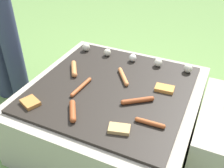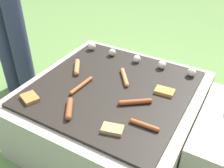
{
  "view_description": "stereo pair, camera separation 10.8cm",
  "coord_description": "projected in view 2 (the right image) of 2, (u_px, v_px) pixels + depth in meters",
  "views": [
    {
      "loc": [
        0.51,
        -1.11,
        1.26
      ],
      "look_at": [
        0.0,
        0.0,
        0.41
      ],
      "focal_mm": 42.0,
      "sensor_mm": 36.0,
      "label": 1
    },
    {
      "loc": [
        0.61,
        -1.06,
        1.26
      ],
      "look_at": [
        0.0,
        0.0,
        0.41
      ],
      "focal_mm": 42.0,
      "sensor_mm": 36.0,
      "label": 2
    }
  ],
  "objects": [
    {
      "name": "ground_plane",
      "position": [
        112.0,
        135.0,
        1.72
      ],
      "size": [
        14.0,
        14.0,
        0.0
      ],
      "primitive_type": "plane",
      "color": "#608442"
    },
    {
      "name": "bread_slice_center",
      "position": [
        30.0,
        98.0,
        1.4
      ],
      "size": [
        0.12,
        0.11,
        0.02
      ],
      "color": "#B27033",
      "rests_on": "grill"
    },
    {
      "name": "sausage_front_left",
      "position": [
        69.0,
        109.0,
        1.31
      ],
      "size": [
        0.1,
        0.14,
        0.03
      ],
      "color": "#93421E",
      "rests_on": "grill"
    },
    {
      "name": "sausage_mid_right",
      "position": [
        81.0,
        85.0,
        1.49
      ],
      "size": [
        0.03,
        0.2,
        0.02
      ],
      "color": "#A34C23",
      "rests_on": "grill"
    },
    {
      "name": "sausage_back_center",
      "position": [
        124.0,
        77.0,
        1.56
      ],
      "size": [
        0.12,
        0.16,
        0.03
      ],
      "color": "#C6753D",
      "rests_on": "grill"
    },
    {
      "name": "sausage_mid_left",
      "position": [
        144.0,
        125.0,
        1.22
      ],
      "size": [
        0.15,
        0.03,
        0.02
      ],
      "color": "#A34C23",
      "rests_on": "grill"
    },
    {
      "name": "grill",
      "position": [
        112.0,
        113.0,
        1.61
      ],
      "size": [
        0.96,
        0.96,
        0.39
      ],
      "color": "#A89E8C",
      "rests_on": "ground_plane"
    },
    {
      "name": "sausage_front_center",
      "position": [
        77.0,
        67.0,
        1.65
      ],
      "size": [
        0.11,
        0.15,
        0.03
      ],
      "color": "#C6753D",
      "rests_on": "grill"
    },
    {
      "name": "bread_slice_right",
      "position": [
        165.0,
        91.0,
        1.44
      ],
      "size": [
        0.11,
        0.07,
        0.02
      ],
      "color": "#D18438",
      "rests_on": "grill"
    },
    {
      "name": "bread_slice_left",
      "position": [
        112.0,
        129.0,
        1.2
      ],
      "size": [
        0.11,
        0.08,
        0.02
      ],
      "color": "tan",
      "rests_on": "grill"
    },
    {
      "name": "sausage_back_left",
      "position": [
        135.0,
        102.0,
        1.36
      ],
      "size": [
        0.15,
        0.12,
        0.03
      ],
      "color": "#93421E",
      "rests_on": "grill"
    },
    {
      "name": "mushroom_row",
      "position": [
        137.0,
        58.0,
        1.72
      ],
      "size": [
        0.77,
        0.07,
        0.05
      ],
      "color": "beige",
      "rests_on": "grill"
    }
  ]
}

